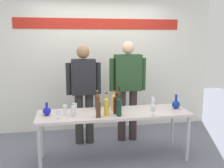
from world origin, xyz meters
name	(u,v)px	position (x,y,z in m)	size (l,w,h in m)	color
ground_plane	(114,158)	(0.00, 0.00, 0.00)	(10.00, 10.00, 0.00)	slate
back_wall	(99,54)	(0.00, 1.49, 1.50)	(4.56, 0.11, 3.00)	white
display_table	(114,116)	(0.00, 0.00, 0.67)	(2.24, 0.66, 0.73)	silver
decanter_blue_left	(47,111)	(-0.96, 0.02, 0.79)	(0.12, 0.12, 0.18)	#1A1CBC
decanter_blue_right	(176,104)	(0.99, 0.02, 0.80)	(0.13, 0.13, 0.22)	#0F309A
presenter_left	(84,89)	(-0.38, 0.70, 0.97)	(0.59, 0.22, 1.69)	#302F2C
presenter_right	(128,84)	(0.38, 0.70, 1.02)	(0.65, 0.22, 1.76)	#3A2A2C
wine_bottle_0	(114,102)	(0.02, 0.08, 0.87)	(0.08, 0.08, 0.31)	gold
wine_bottle_1	(119,106)	(0.03, -0.20, 0.87)	(0.07, 0.07, 0.33)	#153724
wine_bottle_2	(98,108)	(-0.26, -0.20, 0.86)	(0.07, 0.07, 0.30)	#4B2F1D
wine_bottle_3	(119,99)	(0.13, 0.23, 0.87)	(0.07, 0.07, 0.33)	black
wine_bottle_4	(97,101)	(-0.22, 0.21, 0.86)	(0.07, 0.07, 0.30)	#4D2D1A
wine_bottle_5	(106,106)	(-0.14, -0.16, 0.87)	(0.07, 0.07, 0.33)	gold
wine_bottle_6	(116,104)	(0.01, -0.08, 0.87)	(0.07, 0.07, 0.32)	#340F16
wine_glass_left_0	(73,110)	(-0.59, -0.10, 0.83)	(0.07, 0.07, 0.14)	white
wine_glass_left_1	(75,106)	(-0.57, 0.02, 0.84)	(0.07, 0.07, 0.16)	white
wine_glass_left_2	(58,112)	(-0.80, -0.17, 0.82)	(0.06, 0.06, 0.12)	white
wine_glass_left_3	(65,108)	(-0.71, -0.01, 0.83)	(0.06, 0.06, 0.15)	white
wine_glass_right_0	(153,100)	(0.69, 0.25, 0.83)	(0.06, 0.06, 0.14)	white
wine_glass_right_1	(153,102)	(0.65, 0.12, 0.83)	(0.06, 0.06, 0.14)	white
wine_glass_right_2	(153,109)	(0.50, -0.28, 0.83)	(0.06, 0.06, 0.15)	white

